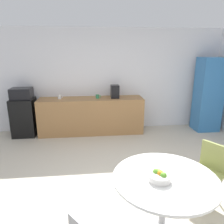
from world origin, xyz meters
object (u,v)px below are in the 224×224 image
object	(u,v)px
mini_fridge	(24,117)
microwave	(22,93)
chair_olive	(210,166)
locker_cabinet	(208,95)
coffee_maker	(115,92)
fruit_bowl	(160,176)
mug_white	(98,96)
mug_green	(60,97)
round_table	(164,188)

from	to	relation	value
mini_fridge	microwave	xyz separation A→B (m)	(0.00, 0.00, 0.59)
chair_olive	locker_cabinet	bearing A→B (deg)	61.82
chair_olive	coffee_maker	world-z (taller)	coffee_maker
microwave	coffee_maker	size ratio (longest dim) A/B	1.50
microwave	locker_cabinet	xyz separation A→B (m)	(4.67, -0.10, -0.11)
fruit_bowl	mug_white	size ratio (longest dim) A/B	1.88
locker_cabinet	fruit_bowl	size ratio (longest dim) A/B	7.77
chair_olive	coffee_maker	size ratio (longest dim) A/B	2.59
mug_green	microwave	bearing A→B (deg)	-178.27
chair_olive	mug_white	world-z (taller)	mug_white
fruit_bowl	chair_olive	bearing A→B (deg)	31.77
mug_white	mug_green	xyz separation A→B (m)	(-0.93, 0.04, 0.00)
locker_cabinet	fruit_bowl	world-z (taller)	locker_cabinet
coffee_maker	locker_cabinet	bearing A→B (deg)	-2.37
chair_olive	fruit_bowl	xyz separation A→B (m)	(-0.91, -0.56, 0.27)
chair_olive	coffee_maker	xyz separation A→B (m)	(-0.98, 2.79, 0.54)
fruit_bowl	coffee_maker	distance (m)	3.37
round_table	fruit_bowl	distance (m)	0.20
chair_olive	mug_green	world-z (taller)	mug_green
microwave	locker_cabinet	bearing A→B (deg)	-1.23
locker_cabinet	coffee_maker	distance (m)	2.42
round_table	mug_white	bearing A→B (deg)	99.96
mini_fridge	microwave	world-z (taller)	microwave
mini_fridge	fruit_bowl	world-z (taller)	mini_fridge
coffee_maker	chair_olive	bearing A→B (deg)	-70.71
mug_white	coffee_maker	bearing A→B (deg)	2.10
fruit_bowl	round_table	bearing A→B (deg)	29.81
mini_fridge	coffee_maker	xyz separation A→B (m)	(2.25, 0.00, 0.60)
locker_cabinet	chair_olive	bearing A→B (deg)	-118.18
mini_fridge	fruit_bowl	bearing A→B (deg)	-55.43
fruit_bowl	mug_green	bearing A→B (deg)	112.95
microwave	fruit_bowl	world-z (taller)	microwave
round_table	fruit_bowl	world-z (taller)	fruit_bowl
mug_white	locker_cabinet	bearing A→B (deg)	-1.69
microwave	coffee_maker	xyz separation A→B (m)	(2.25, 0.00, 0.00)
mini_fridge	coffee_maker	world-z (taller)	coffee_maker
microwave	fruit_bowl	distance (m)	4.08
chair_olive	fruit_bowl	distance (m)	1.10
microwave	mug_green	world-z (taller)	microwave
fruit_bowl	mug_green	world-z (taller)	mug_green
coffee_maker	microwave	bearing A→B (deg)	180.00
fruit_bowl	microwave	bearing A→B (deg)	124.57
mini_fridge	locker_cabinet	bearing A→B (deg)	-1.23
locker_cabinet	round_table	world-z (taller)	locker_cabinet
mug_green	coffee_maker	bearing A→B (deg)	-1.12
coffee_maker	mug_green	bearing A→B (deg)	178.88
mug_white	mug_green	size ratio (longest dim) A/B	1.00
locker_cabinet	mug_white	distance (m)	2.85
round_table	chair_olive	distance (m)	0.99
fruit_bowl	mug_white	bearing A→B (deg)	98.51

